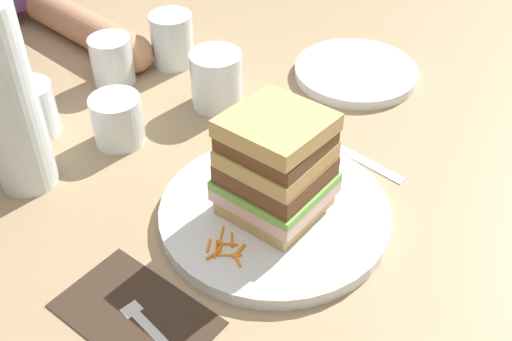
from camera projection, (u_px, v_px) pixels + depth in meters
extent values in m
plane|color=#9E8460|center=(274.00, 218.00, 0.77)|extent=(3.00, 3.00, 0.00)
cylinder|color=white|center=(274.00, 212.00, 0.77)|extent=(0.28, 0.28, 0.02)
cube|color=tan|center=(274.00, 200.00, 0.75)|extent=(0.11, 0.11, 0.02)
cube|color=beige|center=(275.00, 189.00, 0.74)|extent=(0.12, 0.12, 0.02)
cube|color=#7AB74C|center=(275.00, 180.00, 0.73)|extent=(0.12, 0.12, 0.01)
cube|color=brown|center=(275.00, 168.00, 0.72)|extent=(0.11, 0.11, 0.03)
cube|color=tan|center=(276.00, 152.00, 0.71)|extent=(0.11, 0.11, 0.02)
cube|color=brown|center=(276.00, 138.00, 0.69)|extent=(0.11, 0.11, 0.02)
cube|color=tan|center=(279.00, 125.00, 0.68)|extent=(0.11, 0.11, 0.03)
cylinder|color=orange|center=(219.00, 252.00, 0.70)|extent=(0.02, 0.01, 0.00)
cylinder|color=orange|center=(239.00, 251.00, 0.70)|extent=(0.02, 0.01, 0.00)
cylinder|color=orange|center=(217.00, 247.00, 0.71)|extent=(0.02, 0.02, 0.00)
cylinder|color=orange|center=(227.00, 244.00, 0.71)|extent=(0.02, 0.02, 0.00)
cylinder|color=orange|center=(213.00, 253.00, 0.70)|extent=(0.02, 0.01, 0.00)
cylinder|color=orange|center=(221.00, 236.00, 0.72)|extent=(0.02, 0.02, 0.00)
cylinder|color=orange|center=(237.00, 260.00, 0.69)|extent=(0.01, 0.02, 0.00)
cylinder|color=orange|center=(230.00, 255.00, 0.70)|extent=(0.02, 0.02, 0.00)
cylinder|color=orange|center=(209.00, 246.00, 0.71)|extent=(0.02, 0.01, 0.00)
cylinder|color=orange|center=(234.00, 242.00, 0.71)|extent=(0.02, 0.02, 0.00)
cylinder|color=orange|center=(306.00, 166.00, 0.82)|extent=(0.01, 0.02, 0.00)
cylinder|color=orange|center=(322.00, 163.00, 0.82)|extent=(0.02, 0.01, 0.00)
cylinder|color=orange|center=(300.00, 164.00, 0.82)|extent=(0.00, 0.02, 0.00)
cylinder|color=orange|center=(306.00, 180.00, 0.80)|extent=(0.03, 0.01, 0.00)
cylinder|color=orange|center=(311.00, 161.00, 0.82)|extent=(0.01, 0.03, 0.00)
cylinder|color=orange|center=(326.00, 167.00, 0.82)|extent=(0.01, 0.03, 0.00)
cylinder|color=orange|center=(305.00, 175.00, 0.80)|extent=(0.03, 0.01, 0.00)
cylinder|color=orange|center=(331.00, 170.00, 0.81)|extent=(0.02, 0.01, 0.00)
cylinder|color=orange|center=(305.00, 162.00, 0.82)|extent=(0.02, 0.02, 0.00)
cylinder|color=orange|center=(308.00, 178.00, 0.80)|extent=(0.03, 0.02, 0.00)
cube|color=#38281E|center=(136.00, 314.00, 0.66)|extent=(0.12, 0.17, 0.00)
cube|color=silver|center=(131.00, 308.00, 0.66)|extent=(0.02, 0.02, 0.00)
cylinder|color=silver|center=(123.00, 288.00, 0.68)|extent=(0.01, 0.04, 0.00)
cylinder|color=silver|center=(119.00, 291.00, 0.68)|extent=(0.01, 0.04, 0.00)
cylinder|color=silver|center=(114.00, 294.00, 0.68)|extent=(0.01, 0.04, 0.00)
cylinder|color=silver|center=(110.00, 297.00, 0.67)|extent=(0.01, 0.04, 0.00)
cube|color=silver|center=(373.00, 165.00, 0.85)|extent=(0.02, 0.10, 0.00)
cube|color=silver|center=(316.00, 135.00, 0.90)|extent=(0.02, 0.11, 0.00)
cylinder|color=white|center=(216.00, 79.00, 0.94)|extent=(0.08, 0.08, 0.09)
cylinder|color=#E55638|center=(217.00, 85.00, 0.94)|extent=(0.07, 0.07, 0.06)
cylinder|color=silver|center=(6.00, 101.00, 0.74)|extent=(0.07, 0.07, 0.25)
cylinder|color=silver|center=(112.00, 60.00, 0.99)|extent=(0.07, 0.07, 0.08)
cylinder|color=silver|center=(29.00, 110.00, 0.88)|extent=(0.07, 0.07, 0.08)
cylinder|color=silver|center=(117.00, 120.00, 0.87)|extent=(0.07, 0.07, 0.07)
cylinder|color=silver|center=(172.00, 39.00, 1.03)|extent=(0.07, 0.07, 0.09)
cylinder|color=white|center=(356.00, 72.00, 1.02)|extent=(0.20, 0.20, 0.02)
cylinder|color=tan|center=(84.00, 27.00, 1.09)|extent=(0.06, 0.27, 0.06)
sphere|color=tan|center=(134.00, 54.00, 1.02)|extent=(0.06, 0.06, 0.06)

